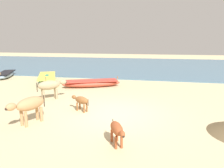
{
  "coord_description": "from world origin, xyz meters",
  "views": [
    {
      "loc": [
        1.55,
        -7.91,
        2.99
      ],
      "look_at": [
        -0.74,
        3.11,
        0.6
      ],
      "focal_mm": 32.28,
      "sensor_mm": 36.0,
      "label": 1
    }
  ],
  "objects_px": {
    "fishing_boat_0": "(47,79)",
    "fishing_boat_1": "(6,74)",
    "calf_far_rust": "(117,130)",
    "cow_adult_tan": "(29,105)",
    "fishing_boat_2": "(92,83)",
    "cow_second_adult_dun": "(50,86)",
    "calf_near_brown": "(81,101)"
  },
  "relations": [
    {
      "from": "cow_second_adult_dun",
      "to": "fishing_boat_1",
      "type": "bearing_deg",
      "value": 99.61
    },
    {
      "from": "fishing_boat_0",
      "to": "fishing_boat_2",
      "type": "xyz_separation_m",
      "value": [
        3.62,
        -0.67,
        -0.05
      ]
    },
    {
      "from": "fishing_boat_1",
      "to": "calf_near_brown",
      "type": "bearing_deg",
      "value": 28.49
    },
    {
      "from": "fishing_boat_2",
      "to": "cow_second_adult_dun",
      "type": "bearing_deg",
      "value": -134.01
    },
    {
      "from": "fishing_boat_1",
      "to": "fishing_boat_0",
      "type": "bearing_deg",
      "value": 47.72
    },
    {
      "from": "fishing_boat_0",
      "to": "cow_adult_tan",
      "type": "bearing_deg",
      "value": -2.59
    },
    {
      "from": "calf_near_brown",
      "to": "fishing_boat_2",
      "type": "bearing_deg",
      "value": -52.33
    },
    {
      "from": "fishing_boat_2",
      "to": "calf_near_brown",
      "type": "relative_size",
      "value": 4.01
    },
    {
      "from": "cow_adult_tan",
      "to": "cow_second_adult_dun",
      "type": "relative_size",
      "value": 1.14
    },
    {
      "from": "fishing_boat_2",
      "to": "cow_adult_tan",
      "type": "relative_size",
      "value": 2.58
    },
    {
      "from": "fishing_boat_1",
      "to": "cow_second_adult_dun",
      "type": "relative_size",
      "value": 2.57
    },
    {
      "from": "fishing_boat_0",
      "to": "fishing_boat_2",
      "type": "relative_size",
      "value": 1.11
    },
    {
      "from": "fishing_boat_2",
      "to": "calf_near_brown",
      "type": "xyz_separation_m",
      "value": [
        0.98,
        -4.65,
        0.22
      ]
    },
    {
      "from": "fishing_boat_0",
      "to": "calf_far_rust",
      "type": "xyz_separation_m",
      "value": [
        6.65,
        -7.92,
        0.18
      ]
    },
    {
      "from": "calf_far_rust",
      "to": "fishing_boat_2",
      "type": "bearing_deg",
      "value": 175.35
    },
    {
      "from": "fishing_boat_0",
      "to": "calf_far_rust",
      "type": "relative_size",
      "value": 4.33
    },
    {
      "from": "cow_adult_tan",
      "to": "fishing_boat_1",
      "type": "bearing_deg",
      "value": -115.87
    },
    {
      "from": "fishing_boat_2",
      "to": "calf_near_brown",
      "type": "height_order",
      "value": "same"
    },
    {
      "from": "cow_second_adult_dun",
      "to": "fishing_boat_0",
      "type": "bearing_deg",
      "value": 78.3
    },
    {
      "from": "fishing_boat_2",
      "to": "calf_far_rust",
      "type": "bearing_deg",
      "value": -90.62
    },
    {
      "from": "fishing_boat_1",
      "to": "cow_second_adult_dun",
      "type": "distance_m",
      "value": 8.79
    },
    {
      "from": "fishing_boat_0",
      "to": "cow_adult_tan",
      "type": "relative_size",
      "value": 2.86
    },
    {
      "from": "cow_adult_tan",
      "to": "fishing_boat_2",
      "type": "bearing_deg",
      "value": -162.16
    },
    {
      "from": "fishing_boat_1",
      "to": "fishing_boat_2",
      "type": "distance_m",
      "value": 8.46
    },
    {
      "from": "fishing_boat_2",
      "to": "calf_near_brown",
      "type": "bearing_deg",
      "value": -101.43
    },
    {
      "from": "fishing_boat_0",
      "to": "fishing_boat_1",
      "type": "relative_size",
      "value": 1.27
    },
    {
      "from": "calf_far_rust",
      "to": "cow_second_adult_dun",
      "type": "bearing_deg",
      "value": -160.53
    },
    {
      "from": "calf_near_brown",
      "to": "cow_adult_tan",
      "type": "bearing_deg",
      "value": 77.34
    },
    {
      "from": "cow_adult_tan",
      "to": "cow_second_adult_dun",
      "type": "bearing_deg",
      "value": -143.32
    },
    {
      "from": "cow_adult_tan",
      "to": "cow_second_adult_dun",
      "type": "height_order",
      "value": "cow_second_adult_dun"
    },
    {
      "from": "fishing_boat_1",
      "to": "cow_second_adult_dun",
      "type": "bearing_deg",
      "value": 27.35
    },
    {
      "from": "calf_near_brown",
      "to": "calf_far_rust",
      "type": "relative_size",
      "value": 0.97
    }
  ]
}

